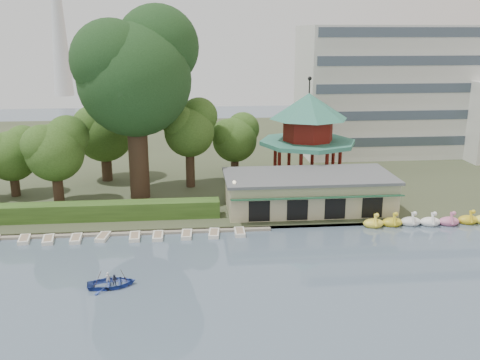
{
  "coord_description": "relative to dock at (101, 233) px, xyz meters",
  "views": [
    {
      "loc": [
        -2.93,
        -33.84,
        19.52
      ],
      "look_at": [
        2.0,
        18.0,
        5.0
      ],
      "focal_mm": 40.0,
      "sensor_mm": 36.0,
      "label": 1
    }
  ],
  "objects": [
    {
      "name": "boathouse",
      "position": [
        22.0,
        4.77,
        2.25
      ],
      "size": [
        18.6,
        9.39,
        3.9
      ],
      "color": "tan",
      "rests_on": "shore"
    },
    {
      "name": "shore",
      "position": [
        12.0,
        34.8,
        0.08
      ],
      "size": [
        220.0,
        70.0,
        0.4
      ],
      "primitive_type": "cube",
      "color": "#424930",
      "rests_on": "ground"
    },
    {
      "name": "ground_plane",
      "position": [
        12.0,
        -17.2,
        -0.12
      ],
      "size": [
        220.0,
        220.0,
        0.0
      ],
      "primitive_type": "plane",
      "color": "slate",
      "rests_on": "ground"
    },
    {
      "name": "office_building",
      "position": [
        44.67,
        31.8,
        9.61
      ],
      "size": [
        38.0,
        18.0,
        20.0
      ],
      "color": "silver",
      "rests_on": "shore"
    },
    {
      "name": "big_tree",
      "position": [
        3.17,
        11.01,
        15.26
      ],
      "size": [
        14.12,
        13.16,
        22.23
      ],
      "color": "#3A281C",
      "rests_on": "shore"
    },
    {
      "name": "pavilion",
      "position": [
        24.0,
        14.8,
        7.36
      ],
      "size": [
        12.4,
        12.4,
        13.5
      ],
      "color": "tan",
      "rests_on": "shore"
    },
    {
      "name": "dock",
      "position": [
        0.0,
        0.0,
        0.0
      ],
      "size": [
        34.0,
        1.6,
        0.24
      ],
      "primitive_type": "cube",
      "color": "gray",
      "rests_on": "ground"
    },
    {
      "name": "swan_boats",
      "position": [
        35.03,
        -0.62,
        0.28
      ],
      "size": [
        17.9,
        2.12,
        1.92
      ],
      "color": "#FFE842",
      "rests_on": "ground"
    },
    {
      "name": "hedge",
      "position": [
        -3.0,
        3.3,
        1.18
      ],
      "size": [
        30.0,
        2.0,
        1.8
      ],
      "primitive_type": "cube",
      "color": "#395C20",
      "rests_on": "shore"
    },
    {
      "name": "rowboat_with_passengers",
      "position": [
        2.58,
        -11.69,
        0.43
      ],
      "size": [
        5.75,
        4.48,
        2.01
      ],
      "color": "#2F48A1",
      "rests_on": "ground"
    },
    {
      "name": "moored_rowboats",
      "position": [
        -0.75,
        -1.4,
        0.06
      ],
      "size": [
        30.02,
        2.75,
        0.36
      ],
      "color": "white",
      "rests_on": "ground"
    },
    {
      "name": "small_trees",
      "position": [
        -2.4,
        14.46,
        6.58
      ],
      "size": [
        39.68,
        17.18,
        11.21
      ],
      "color": "#3A281C",
      "rests_on": "shore"
    },
    {
      "name": "embankment",
      "position": [
        12.0,
        0.1,
        0.03
      ],
      "size": [
        220.0,
        0.6,
        0.3
      ],
      "primitive_type": "cube",
      "color": "gray",
      "rests_on": "ground"
    },
    {
      "name": "lamp_post",
      "position": [
        13.5,
        1.8,
        3.22
      ],
      "size": [
        0.36,
        0.36,
        4.28
      ],
      "color": "black",
      "rests_on": "shore"
    }
  ]
}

